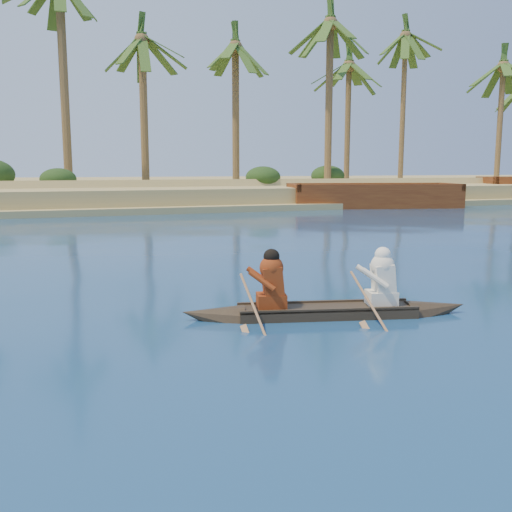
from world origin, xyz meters
name	(u,v)px	position (x,y,z in m)	size (l,w,h in m)	color
sandy_embankment	(164,189)	(0.00, 46.89, 0.53)	(150.00, 51.00, 1.50)	tan
palm_grove	(192,96)	(0.00, 35.00, 8.00)	(110.00, 14.00, 16.00)	#37561E
shrub_cluster	(205,186)	(0.00, 31.50, 1.20)	(100.00, 6.00, 2.40)	#1A3312
canoe	(327,302)	(-6.53, -0.49, 0.26)	(4.96, 1.81, 1.36)	#34291C
barge_mid	(373,197)	(9.00, 23.20, 0.63)	(11.34, 5.90, 1.80)	brown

